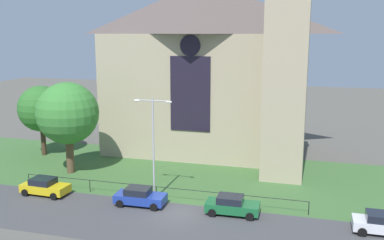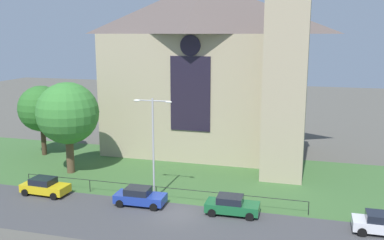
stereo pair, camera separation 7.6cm
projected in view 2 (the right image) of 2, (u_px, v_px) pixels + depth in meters
ground at (208, 175)px, 43.89m from camera, size 160.00×160.00×0.00m
road_asphalt at (170, 224)px, 32.55m from camera, size 120.00×8.00×0.01m
grass_verge at (203, 181)px, 42.00m from camera, size 120.00×20.00×0.01m
church_building at (209, 66)px, 50.65m from camera, size 23.20×16.20×26.00m
iron_railing at (156, 188)px, 37.35m from camera, size 25.51×0.07×1.13m
tree_left_far at (41, 109)px, 50.12m from camera, size 5.30×5.30×8.18m
tree_left_near at (68, 113)px, 43.47m from camera, size 6.23×6.23×9.32m
streetlamp_near at (153, 137)px, 36.40m from camera, size 3.37×0.26×8.80m
parked_car_yellow at (45, 186)px, 38.44m from camera, size 4.27×2.16×1.51m
parked_car_blue at (140, 197)px, 36.04m from camera, size 4.24×2.10×1.51m
parked_car_green at (232, 205)px, 34.21m from camera, size 4.24×2.10×1.51m
parked_car_white at (383, 224)px, 30.88m from camera, size 4.21×2.03×1.51m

